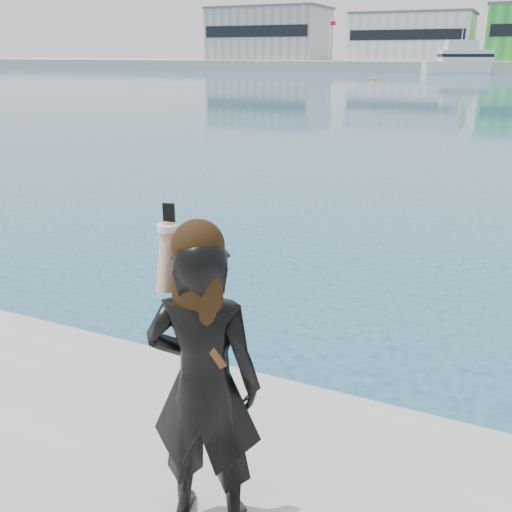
% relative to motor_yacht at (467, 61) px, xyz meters
% --- Properties ---
extents(warehouse_grey_left, '(26.52, 16.36, 11.50)m').
position_rel_motor_yacht_xyz_m(warehouse_grey_left, '(-46.17, 17.37, 5.67)').
color(warehouse_grey_left, gray).
rests_on(warehouse_grey_left, far_quay).
extents(warehouse_white, '(24.48, 15.35, 9.50)m').
position_rel_motor_yacht_xyz_m(warehouse_white, '(-13.17, 17.37, 4.67)').
color(warehouse_white, silver).
rests_on(warehouse_white, far_quay).
extents(flagpole_left, '(1.28, 0.16, 8.00)m').
position_rel_motor_yacht_xyz_m(flagpole_left, '(-29.07, 10.39, 4.45)').
color(flagpole_left, silver).
rests_on(flagpole_left, far_quay).
extents(motor_yacht, '(16.42, 10.17, 7.44)m').
position_rel_motor_yacht_xyz_m(motor_yacht, '(0.00, 0.00, 0.00)').
color(motor_yacht, silver).
rests_on(motor_yacht, ground).
extents(buoy_far, '(0.50, 0.50, 0.50)m').
position_rel_motor_yacht_xyz_m(buoy_far, '(-8.81, -32.70, -2.09)').
color(buoy_far, yellow).
rests_on(buoy_far, ground).
extents(woman, '(0.74, 0.58, 1.91)m').
position_rel_motor_yacht_xyz_m(woman, '(9.39, -111.23, -0.33)').
color(woman, black).
rests_on(woman, near_quay).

